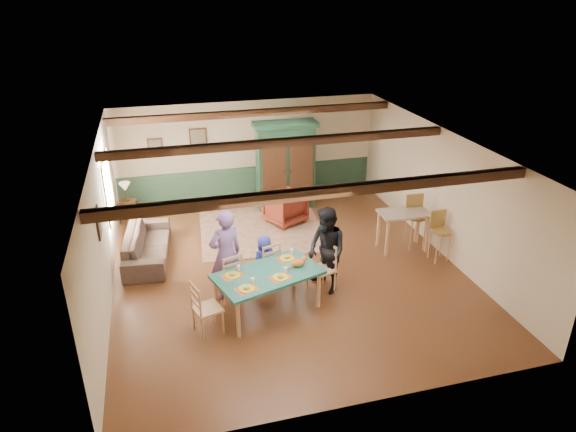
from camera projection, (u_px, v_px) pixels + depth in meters
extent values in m
plane|color=#4C2715|center=(286.00, 267.00, 10.84)|extent=(8.00, 8.00, 0.00)
cube|color=beige|center=(248.00, 151.00, 13.79)|extent=(7.00, 0.02, 2.70)
cube|color=beige|center=(103.00, 229.00, 9.45)|extent=(0.02, 8.00, 2.70)
cube|color=beige|center=(442.00, 192.00, 11.10)|extent=(0.02, 8.00, 2.70)
cube|color=silver|center=(286.00, 144.00, 9.71)|extent=(7.00, 8.00, 0.02)
cube|color=#213D2B|center=(249.00, 183.00, 14.15)|extent=(6.95, 0.03, 0.90)
cube|color=black|center=(325.00, 192.00, 7.73)|extent=(6.95, 0.16, 0.16)
cube|color=black|center=(281.00, 143.00, 10.10)|extent=(6.95, 0.16, 0.16)
cube|color=black|center=(254.00, 113.00, 12.39)|extent=(6.95, 0.16, 0.16)
imported|color=#7D5C9E|center=(226.00, 255.00, 9.50)|extent=(0.75, 0.61, 1.79)
imported|color=black|center=(327.00, 251.00, 9.72)|extent=(0.87, 0.99, 1.71)
imported|color=#2832A2|center=(265.00, 260.00, 10.06)|extent=(0.59, 0.47, 1.04)
cube|color=tan|center=(260.00, 223.00, 12.80)|extent=(3.20, 3.71, 0.01)
cube|color=black|center=(285.00, 165.00, 13.33)|extent=(1.64, 0.70, 2.29)
imported|color=#4C150F|center=(285.00, 207.00, 12.73)|extent=(1.13, 1.14, 0.79)
imported|color=#3C2D25|center=(147.00, 245.00, 11.07)|extent=(1.08, 2.28, 0.64)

